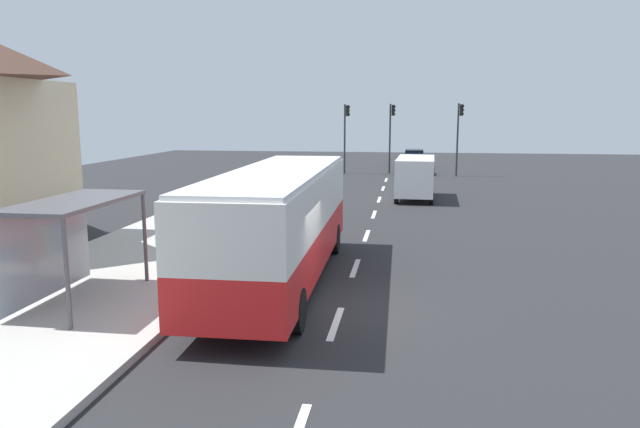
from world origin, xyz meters
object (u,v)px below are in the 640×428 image
Objects in this scene: sedan_near at (415,164)px; traffic_light_near_side at (459,128)px; recycling_bin_red at (202,253)px; recycling_bin_blue at (216,243)px; sedan_far at (414,158)px; bus_shelter at (64,223)px; traffic_light_far_side at (346,128)px; traffic_light_median at (391,128)px; white_van at (415,175)px; recycling_bin_green at (209,247)px; bus at (279,219)px.

sedan_near is 4.42m from traffic_light_near_side.
recycling_bin_blue is at bearing 90.00° from recycling_bin_red.
bus_shelter is (-8.71, -41.04, 1.31)m from sedan_far.
sedan_near reaches higher than recycling_bin_red.
traffic_light_median reaches higher than traffic_light_far_side.
traffic_light_far_side is 1.35× the size of bus_shelter.
recycling_bin_red is at bearing -110.67° from white_van.
recycling_bin_blue is 0.24× the size of bus_shelter.
sedan_far is (0.10, 20.68, -0.55)m from white_van.
bus_shelter is at bearing -104.25° from sedan_near.
recycling_bin_blue is 5.48m from bus_shelter.
recycling_bin_red is 1.00× the size of recycling_bin_green.
white_van reaches higher than recycling_bin_blue.
white_van is 1.18× the size of sedan_near.
traffic_light_far_side is at bearing 111.39° from white_van.
recycling_bin_red and recycling_bin_green have the same top height.
bus_shelter reaches higher than sedan_near.
traffic_light_near_side reaches higher than recycling_bin_green.
recycling_bin_red and recycling_bin_blue have the same top height.
recycling_bin_blue is (0.00, 1.40, 0.00)m from recycling_bin_red.
recycling_bin_red is at bearing -99.80° from sedan_far.
traffic_light_median is at bearing 81.65° from recycling_bin_red.
traffic_light_near_side reaches higher than sedan_near.
recycling_bin_green is at bearing -90.00° from recycling_bin_blue.
traffic_light_far_side is at bearing -175.90° from sedan_near.
bus_shelter is (-11.91, -33.11, -1.50)m from traffic_light_near_side.
white_van is at bearing -90.28° from sedan_far.
traffic_light_median is at bearing 81.46° from recycling_bin_green.
traffic_light_median is at bearing 97.17° from white_van.
traffic_light_near_side is at bearing -20.37° from sedan_near.
sedan_far is at bearing 111.93° from traffic_light_near_side.
bus is at bearing -95.99° from sedan_far.
white_van is at bearing 77.46° from bus.
traffic_light_far_side is 0.99× the size of traffic_light_median.
recycling_bin_red is (-2.49, 0.62, -1.19)m from bus.
sedan_far is at bearing 78.01° from bus_shelter.
traffic_light_far_side is (-8.60, 0.80, -0.02)m from traffic_light_near_side.
white_van is 0.97× the size of traffic_light_far_side.
traffic_light_near_side reaches higher than sedan_far.
traffic_light_median reaches higher than sedan_far.
recycling_bin_green is (-6.40, -16.27, -0.69)m from white_van.
bus is at bearing 30.60° from bus_shelter.
sedan_near is 4.72× the size of recycling_bin_green.
traffic_light_median reaches higher than white_van.
white_van reaches higher than sedan_far.
recycling_bin_red is 31.39m from traffic_light_near_side.
sedan_near is (4.01, 31.52, -1.05)m from bus.
recycling_bin_green is at bearing 152.06° from bus.
traffic_light_far_side is (-1.39, 31.13, 1.73)m from bus.
bus reaches higher than recycling_bin_red.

